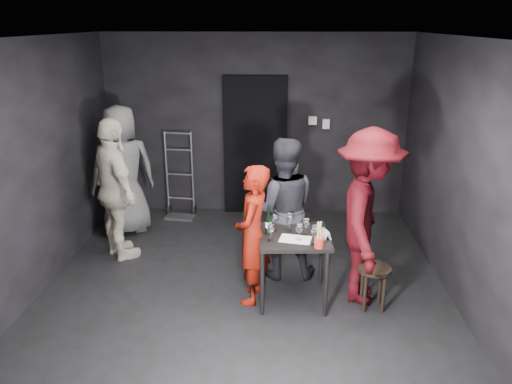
{
  "coord_description": "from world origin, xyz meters",
  "views": [
    {
      "loc": [
        0.36,
        -4.89,
        2.85
      ],
      "look_at": [
        0.12,
        0.25,
        1.08
      ],
      "focal_mm": 35.0,
      "sensor_mm": 36.0,
      "label": 1
    }
  ],
  "objects_px": {
    "wine_bottle": "(268,224)",
    "breadstick_cup": "(319,235)",
    "bystander_grey": "(122,158)",
    "server_red": "(253,235)",
    "woman_black": "(282,202)",
    "bystander_cream": "(114,177)",
    "tasting_table": "(294,243)",
    "man_maroon": "(369,197)",
    "stool": "(374,275)",
    "hand_truck": "(180,202)"
  },
  "relations": [
    {
      "from": "server_red",
      "to": "breadstick_cup",
      "type": "height_order",
      "value": "server_red"
    },
    {
      "from": "woman_black",
      "to": "bystander_cream",
      "type": "distance_m",
      "value": 2.07
    },
    {
      "from": "tasting_table",
      "to": "man_maroon",
      "type": "distance_m",
      "value": 0.91
    },
    {
      "from": "stool",
      "to": "breadstick_cup",
      "type": "distance_m",
      "value": 0.79
    },
    {
      "from": "woman_black",
      "to": "breadstick_cup",
      "type": "distance_m",
      "value": 0.92
    },
    {
      "from": "bystander_grey",
      "to": "woman_black",
      "type": "bearing_deg",
      "value": 122.42
    },
    {
      "from": "hand_truck",
      "to": "stool",
      "type": "distance_m",
      "value": 3.51
    },
    {
      "from": "server_red",
      "to": "bystander_cream",
      "type": "xyz_separation_m",
      "value": [
        -1.73,
        0.94,
        0.31
      ]
    },
    {
      "from": "woman_black",
      "to": "wine_bottle",
      "type": "bearing_deg",
      "value": 72.47
    },
    {
      "from": "bystander_grey",
      "to": "breadstick_cup",
      "type": "xyz_separation_m",
      "value": [
        2.54,
        -2.0,
        -0.2
      ]
    },
    {
      "from": "stool",
      "to": "server_red",
      "type": "distance_m",
      "value": 1.31
    },
    {
      "from": "server_red",
      "to": "woman_black",
      "type": "distance_m",
      "value": 0.68
    },
    {
      "from": "stool",
      "to": "woman_black",
      "type": "bearing_deg",
      "value": 143.83
    },
    {
      "from": "server_red",
      "to": "man_maroon",
      "type": "distance_m",
      "value": 1.26
    },
    {
      "from": "breadstick_cup",
      "to": "stool",
      "type": "bearing_deg",
      "value": 15.31
    },
    {
      "from": "tasting_table",
      "to": "bystander_grey",
      "type": "distance_m",
      "value": 2.9
    },
    {
      "from": "server_red",
      "to": "woman_black",
      "type": "relative_size",
      "value": 0.83
    },
    {
      "from": "server_red",
      "to": "bystander_cream",
      "type": "bearing_deg",
      "value": -110.43
    },
    {
      "from": "stool",
      "to": "server_red",
      "type": "relative_size",
      "value": 0.31
    },
    {
      "from": "stool",
      "to": "man_maroon",
      "type": "xyz_separation_m",
      "value": [
        -0.07,
        0.21,
        0.78
      ]
    },
    {
      "from": "man_maroon",
      "to": "breadstick_cup",
      "type": "bearing_deg",
      "value": 134.69
    },
    {
      "from": "breadstick_cup",
      "to": "wine_bottle",
      "type": "bearing_deg",
      "value": 149.02
    },
    {
      "from": "stool",
      "to": "woman_black",
      "type": "relative_size",
      "value": 0.26
    },
    {
      "from": "man_maroon",
      "to": "bystander_grey",
      "type": "distance_m",
      "value": 3.47
    },
    {
      "from": "hand_truck",
      "to": "bystander_grey",
      "type": "height_order",
      "value": "bystander_grey"
    },
    {
      "from": "tasting_table",
      "to": "breadstick_cup",
      "type": "distance_m",
      "value": 0.44
    },
    {
      "from": "stool",
      "to": "bystander_grey",
      "type": "height_order",
      "value": "bystander_grey"
    },
    {
      "from": "hand_truck",
      "to": "man_maroon",
      "type": "height_order",
      "value": "man_maroon"
    },
    {
      "from": "wine_bottle",
      "to": "bystander_cream",
      "type": "bearing_deg",
      "value": 154.15
    },
    {
      "from": "woman_black",
      "to": "stool",
      "type": "bearing_deg",
      "value": 141.05
    },
    {
      "from": "hand_truck",
      "to": "wine_bottle",
      "type": "relative_size",
      "value": 4.65
    },
    {
      "from": "man_maroon",
      "to": "hand_truck",
      "type": "bearing_deg",
      "value": 56.24
    },
    {
      "from": "woman_black",
      "to": "breadstick_cup",
      "type": "xyz_separation_m",
      "value": [
        0.36,
        -0.85,
        -0.02
      ]
    },
    {
      "from": "tasting_table",
      "to": "man_maroon",
      "type": "height_order",
      "value": "man_maroon"
    },
    {
      "from": "stool",
      "to": "wine_bottle",
      "type": "distance_m",
      "value": 1.2
    },
    {
      "from": "stool",
      "to": "woman_black",
      "type": "distance_m",
      "value": 1.29
    },
    {
      "from": "bystander_cream",
      "to": "bystander_grey",
      "type": "bearing_deg",
      "value": -28.77
    },
    {
      "from": "bystander_grey",
      "to": "breadstick_cup",
      "type": "distance_m",
      "value": 3.24
    },
    {
      "from": "hand_truck",
      "to": "wine_bottle",
      "type": "bearing_deg",
      "value": -51.94
    },
    {
      "from": "stool",
      "to": "bystander_grey",
      "type": "xyz_separation_m",
      "value": [
        -3.13,
        1.84,
        0.71
      ]
    },
    {
      "from": "tasting_table",
      "to": "stool",
      "type": "relative_size",
      "value": 1.6
    },
    {
      "from": "stool",
      "to": "server_red",
      "type": "height_order",
      "value": "server_red"
    },
    {
      "from": "woman_black",
      "to": "bystander_cream",
      "type": "bearing_deg",
      "value": -12.93
    },
    {
      "from": "bystander_grey",
      "to": "wine_bottle",
      "type": "xyz_separation_m",
      "value": [
        2.04,
        -1.7,
        -0.23
      ]
    },
    {
      "from": "woman_black",
      "to": "man_maroon",
      "type": "xyz_separation_m",
      "value": [
        0.88,
        -0.48,
        0.25
      ]
    },
    {
      "from": "bystander_grey",
      "to": "server_red",
      "type": "bearing_deg",
      "value": 107.49
    },
    {
      "from": "wine_bottle",
      "to": "breadstick_cup",
      "type": "bearing_deg",
      "value": -30.98
    },
    {
      "from": "woman_black",
      "to": "breadstick_cup",
      "type": "bearing_deg",
      "value": 109.91
    },
    {
      "from": "stool",
      "to": "man_maroon",
      "type": "relative_size",
      "value": 0.2
    },
    {
      "from": "stool",
      "to": "wine_bottle",
      "type": "xyz_separation_m",
      "value": [
        -1.09,
        0.14,
        0.48
      ]
    }
  ]
}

